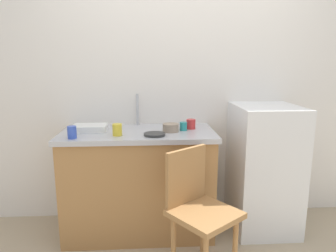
{
  "coord_description": "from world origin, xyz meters",
  "views": [
    {
      "loc": [
        -0.31,
        -1.88,
        1.48
      ],
      "look_at": [
        -0.15,
        0.6,
        0.96
      ],
      "focal_mm": 32.77,
      "sensor_mm": 36.0,
      "label": 1
    }
  ],
  "objects_px": {
    "refrigerator": "(264,168)",
    "terracotta_bowl": "(171,128)",
    "cup_blue": "(72,132)",
    "cup_red": "(191,124)",
    "dish_tray": "(90,128)",
    "chair": "(198,207)",
    "cup_teal": "(183,126)",
    "hotplate": "(155,134)",
    "cup_yellow": "(117,130)"
  },
  "relations": [
    {
      "from": "refrigerator",
      "to": "terracotta_bowl",
      "type": "distance_m",
      "value": 0.92
    },
    {
      "from": "cup_blue",
      "to": "cup_red",
      "type": "bearing_deg",
      "value": 16.79
    },
    {
      "from": "dish_tray",
      "to": "cup_blue",
      "type": "bearing_deg",
      "value": -108.19
    },
    {
      "from": "refrigerator",
      "to": "cup_blue",
      "type": "bearing_deg",
      "value": -171.97
    },
    {
      "from": "refrigerator",
      "to": "terracotta_bowl",
      "type": "relative_size",
      "value": 8.34
    },
    {
      "from": "dish_tray",
      "to": "cup_red",
      "type": "distance_m",
      "value": 0.86
    },
    {
      "from": "cup_red",
      "to": "chair",
      "type": "bearing_deg",
      "value": -92.71
    },
    {
      "from": "dish_tray",
      "to": "terracotta_bowl",
      "type": "bearing_deg",
      "value": -6.06
    },
    {
      "from": "refrigerator",
      "to": "cup_teal",
      "type": "bearing_deg",
      "value": 179.97
    },
    {
      "from": "hotplate",
      "to": "cup_blue",
      "type": "relative_size",
      "value": 1.8
    },
    {
      "from": "chair",
      "to": "dish_tray",
      "type": "relative_size",
      "value": 3.18
    },
    {
      "from": "cup_blue",
      "to": "dish_tray",
      "type": "bearing_deg",
      "value": 71.81
    },
    {
      "from": "cup_blue",
      "to": "cup_teal",
      "type": "bearing_deg",
      "value": 14.45
    },
    {
      "from": "cup_blue",
      "to": "cup_red",
      "type": "relative_size",
      "value": 1.13
    },
    {
      "from": "cup_yellow",
      "to": "cup_blue",
      "type": "distance_m",
      "value": 0.34
    },
    {
      "from": "terracotta_bowl",
      "to": "cup_yellow",
      "type": "distance_m",
      "value": 0.45
    },
    {
      "from": "refrigerator",
      "to": "hotplate",
      "type": "distance_m",
      "value": 1.05
    },
    {
      "from": "cup_red",
      "to": "hotplate",
      "type": "bearing_deg",
      "value": -143.74
    },
    {
      "from": "refrigerator",
      "to": "cup_yellow",
      "type": "xyz_separation_m",
      "value": [
        -1.26,
        -0.15,
        0.4
      ]
    },
    {
      "from": "refrigerator",
      "to": "cup_red",
      "type": "xyz_separation_m",
      "value": [
        -0.65,
        0.06,
        0.39
      ]
    },
    {
      "from": "refrigerator",
      "to": "dish_tray",
      "type": "bearing_deg",
      "value": 178.75
    },
    {
      "from": "refrigerator",
      "to": "terracotta_bowl",
      "type": "bearing_deg",
      "value": -177.3
    },
    {
      "from": "terracotta_bowl",
      "to": "cup_blue",
      "type": "xyz_separation_m",
      "value": [
        -0.76,
        -0.19,
        0.01
      ]
    },
    {
      "from": "cup_red",
      "to": "cup_blue",
      "type": "bearing_deg",
      "value": -163.21
    },
    {
      "from": "chair",
      "to": "cup_teal",
      "type": "height_order",
      "value": "cup_teal"
    },
    {
      "from": "dish_tray",
      "to": "chair",
      "type": "bearing_deg",
      "value": -37.06
    },
    {
      "from": "chair",
      "to": "cup_teal",
      "type": "bearing_deg",
      "value": 56.75
    },
    {
      "from": "refrigerator",
      "to": "cup_teal",
      "type": "height_order",
      "value": "refrigerator"
    },
    {
      "from": "refrigerator",
      "to": "cup_red",
      "type": "distance_m",
      "value": 0.76
    },
    {
      "from": "dish_tray",
      "to": "cup_teal",
      "type": "height_order",
      "value": "cup_teal"
    },
    {
      "from": "chair",
      "to": "cup_blue",
      "type": "xyz_separation_m",
      "value": [
        -0.92,
        0.37,
        0.46
      ]
    },
    {
      "from": "hotplate",
      "to": "cup_red",
      "type": "height_order",
      "value": "cup_red"
    },
    {
      "from": "dish_tray",
      "to": "hotplate",
      "type": "xyz_separation_m",
      "value": [
        0.54,
        -0.21,
        -0.02
      ]
    },
    {
      "from": "refrigerator",
      "to": "cup_yellow",
      "type": "distance_m",
      "value": 1.33
    },
    {
      "from": "terracotta_bowl",
      "to": "cup_blue",
      "type": "distance_m",
      "value": 0.79
    },
    {
      "from": "refrigerator",
      "to": "cup_teal",
      "type": "distance_m",
      "value": 0.82
    },
    {
      "from": "terracotta_bowl",
      "to": "cup_teal",
      "type": "relative_size",
      "value": 1.88
    },
    {
      "from": "chair",
      "to": "cup_red",
      "type": "bearing_deg",
      "value": 50.05
    },
    {
      "from": "dish_tray",
      "to": "cup_teal",
      "type": "relative_size",
      "value": 3.95
    },
    {
      "from": "terracotta_bowl",
      "to": "cup_yellow",
      "type": "bearing_deg",
      "value": -165.31
    },
    {
      "from": "cup_yellow",
      "to": "cup_red",
      "type": "height_order",
      "value": "cup_yellow"
    },
    {
      "from": "chair",
      "to": "dish_tray",
      "type": "distance_m",
      "value": 1.13
    },
    {
      "from": "hotplate",
      "to": "cup_teal",
      "type": "relative_size",
      "value": 2.4
    },
    {
      "from": "hotplate",
      "to": "cup_red",
      "type": "xyz_separation_m",
      "value": [
        0.32,
        0.23,
        0.03
      ]
    },
    {
      "from": "dish_tray",
      "to": "cup_blue",
      "type": "xyz_separation_m",
      "value": [
        -0.08,
        -0.26,
        0.02
      ]
    },
    {
      "from": "hotplate",
      "to": "cup_teal",
      "type": "xyz_separation_m",
      "value": [
        0.25,
        0.17,
        0.03
      ]
    },
    {
      "from": "terracotta_bowl",
      "to": "hotplate",
      "type": "height_order",
      "value": "terracotta_bowl"
    },
    {
      "from": "cup_yellow",
      "to": "refrigerator",
      "type": "bearing_deg",
      "value": 6.87
    },
    {
      "from": "chair",
      "to": "cup_yellow",
      "type": "height_order",
      "value": "cup_yellow"
    },
    {
      "from": "hotplate",
      "to": "cup_teal",
      "type": "distance_m",
      "value": 0.3
    }
  ]
}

